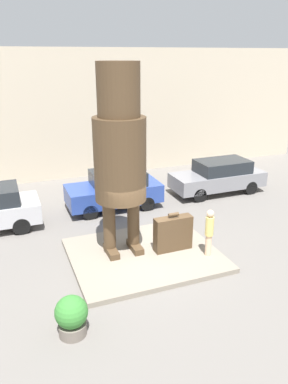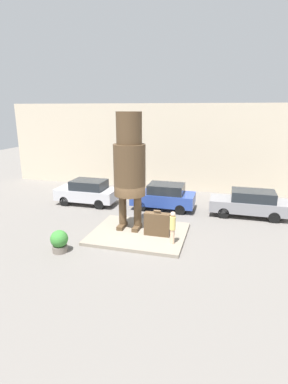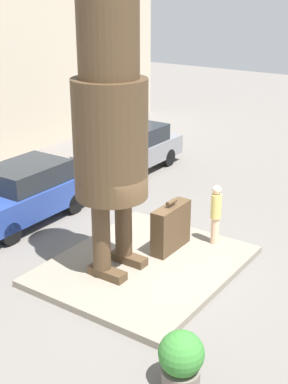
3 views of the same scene
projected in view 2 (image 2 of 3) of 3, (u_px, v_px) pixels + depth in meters
ground_plane at (139, 235)px, 15.44m from camera, size 60.00×60.00×0.00m
pedestal at (139, 233)px, 15.42m from camera, size 4.76×3.97×0.16m
building_backdrop at (173, 147)px, 23.43m from camera, size 28.00×0.60×6.67m
statue_figure at (129, 163)px, 15.03m from camera, size 1.62×1.62×6.00m
giant_suitcase at (157, 224)px, 14.87m from camera, size 1.28×0.39×1.33m
tourist at (173, 226)px, 13.86m from camera, size 0.27×0.27×1.59m
parked_car_silver at (87, 192)px, 20.20m from camera, size 4.05×1.78×1.67m
parked_car_blue at (164, 196)px, 19.20m from camera, size 4.01×1.76×1.67m
parked_car_grey at (250, 203)px, 17.91m from camera, size 4.50×1.73×1.60m
planter_pot at (59, 241)px, 13.48m from camera, size 0.79×0.79×1.04m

